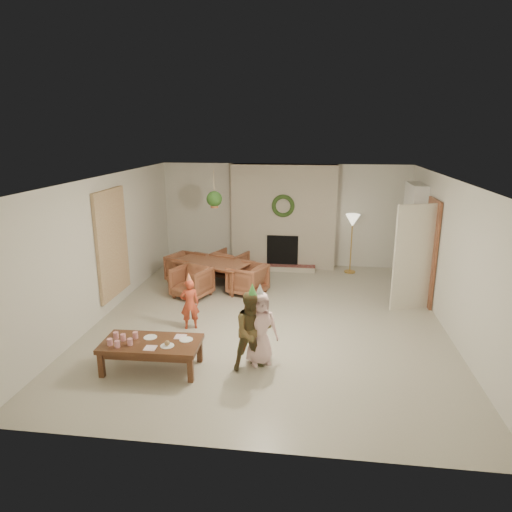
% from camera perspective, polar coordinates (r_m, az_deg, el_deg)
% --- Properties ---
extents(floor, '(7.00, 7.00, 0.00)m').
position_cam_1_polar(floor, '(8.22, 1.73, -7.89)').
color(floor, '#B7B29E').
rests_on(floor, ground).
extents(ceiling, '(7.00, 7.00, 0.00)m').
position_cam_1_polar(ceiling, '(7.58, 1.89, 9.72)').
color(ceiling, white).
rests_on(ceiling, wall_back).
extents(wall_back, '(7.00, 0.00, 7.00)m').
position_cam_1_polar(wall_back, '(11.22, 3.56, 5.15)').
color(wall_back, silver).
rests_on(wall_back, floor).
extents(wall_front, '(7.00, 0.00, 7.00)m').
position_cam_1_polar(wall_front, '(4.55, -2.59, -10.83)').
color(wall_front, silver).
rests_on(wall_front, floor).
extents(wall_left, '(0.00, 7.00, 7.00)m').
position_cam_1_polar(wall_left, '(8.62, -18.46, 1.19)').
color(wall_left, silver).
rests_on(wall_left, floor).
extents(wall_right, '(0.00, 7.00, 7.00)m').
position_cam_1_polar(wall_right, '(8.10, 23.43, -0.19)').
color(wall_right, silver).
rests_on(wall_right, floor).
extents(fireplace_mass, '(2.50, 0.40, 2.50)m').
position_cam_1_polar(fireplace_mass, '(11.02, 3.49, 4.96)').
color(fireplace_mass, '#581B17').
rests_on(fireplace_mass, floor).
extents(fireplace_hearth, '(1.60, 0.30, 0.12)m').
position_cam_1_polar(fireplace_hearth, '(10.96, 3.26, -1.50)').
color(fireplace_hearth, maroon).
rests_on(fireplace_hearth, floor).
extents(fireplace_firebox, '(0.75, 0.12, 0.75)m').
position_cam_1_polar(fireplace_firebox, '(11.02, 3.36, 0.70)').
color(fireplace_firebox, black).
rests_on(fireplace_firebox, floor).
extents(fireplace_wreath, '(0.54, 0.10, 0.54)m').
position_cam_1_polar(fireplace_wreath, '(10.74, 3.43, 6.31)').
color(fireplace_wreath, '#244018').
rests_on(fireplace_wreath, fireplace_mass).
extents(floor_lamp_base, '(0.26, 0.26, 0.03)m').
position_cam_1_polar(floor_lamp_base, '(11.04, 11.71, -1.94)').
color(floor_lamp_base, gold).
rests_on(floor_lamp_base, floor).
extents(floor_lamp_post, '(0.03, 0.03, 1.26)m').
position_cam_1_polar(floor_lamp_post, '(10.87, 11.90, 1.28)').
color(floor_lamp_post, gold).
rests_on(floor_lamp_post, floor).
extents(floor_lamp_shade, '(0.34, 0.34, 0.28)m').
position_cam_1_polar(floor_lamp_shade, '(10.74, 12.08, 4.41)').
color(floor_lamp_shade, beige).
rests_on(floor_lamp_shade, floor_lamp_post).
extents(bookshelf_carcass, '(0.30, 1.00, 2.20)m').
position_cam_1_polar(bookshelf_carcass, '(10.27, 19.11, 2.49)').
color(bookshelf_carcass, white).
rests_on(bookshelf_carcass, floor).
extents(bookshelf_shelf_a, '(0.30, 0.92, 0.03)m').
position_cam_1_polar(bookshelf_shelf_a, '(10.42, 18.68, -0.99)').
color(bookshelf_shelf_a, white).
rests_on(bookshelf_shelf_a, bookshelf_carcass).
extents(bookshelf_shelf_b, '(0.30, 0.92, 0.03)m').
position_cam_1_polar(bookshelf_shelf_b, '(10.32, 18.87, 1.14)').
color(bookshelf_shelf_b, white).
rests_on(bookshelf_shelf_b, bookshelf_carcass).
extents(bookshelf_shelf_c, '(0.30, 0.92, 0.03)m').
position_cam_1_polar(bookshelf_shelf_c, '(10.23, 19.07, 3.31)').
color(bookshelf_shelf_c, white).
rests_on(bookshelf_shelf_c, bookshelf_carcass).
extents(bookshelf_shelf_d, '(0.30, 0.92, 0.03)m').
position_cam_1_polar(bookshelf_shelf_d, '(10.16, 19.27, 5.51)').
color(bookshelf_shelf_d, white).
rests_on(bookshelf_shelf_d, bookshelf_carcass).
extents(books_row_lower, '(0.20, 0.40, 0.24)m').
position_cam_1_polar(books_row_lower, '(10.24, 18.80, -0.47)').
color(books_row_lower, '#B02023').
rests_on(books_row_lower, bookshelf_shelf_a).
extents(books_row_mid, '(0.20, 0.44, 0.24)m').
position_cam_1_polar(books_row_mid, '(10.33, 18.78, 1.96)').
color(books_row_mid, navy).
rests_on(books_row_mid, bookshelf_shelf_b).
extents(books_row_upper, '(0.20, 0.36, 0.22)m').
position_cam_1_polar(books_row_upper, '(10.11, 19.13, 3.91)').
color(books_row_upper, '#BF7928').
rests_on(books_row_upper, bookshelf_shelf_c).
extents(door_frame, '(0.05, 0.86, 2.04)m').
position_cam_1_polar(door_frame, '(9.27, 21.09, 0.44)').
color(door_frame, brown).
rests_on(door_frame, floor).
extents(door_leaf, '(0.77, 0.32, 2.00)m').
position_cam_1_polar(door_leaf, '(8.83, 19.24, -0.23)').
color(door_leaf, beige).
rests_on(door_leaf, floor).
extents(curtain_panel, '(0.06, 1.20, 2.00)m').
position_cam_1_polar(curtain_panel, '(8.78, -17.67, 1.51)').
color(curtain_panel, beige).
rests_on(curtain_panel, wall_left).
extents(dining_table, '(1.84, 1.45, 0.57)m').
position_cam_1_polar(dining_table, '(9.79, -5.56, -2.28)').
color(dining_table, brown).
rests_on(dining_table, floor).
extents(dining_chair_near, '(0.88, 0.90, 0.63)m').
position_cam_1_polar(dining_chair_near, '(9.24, -8.10, -3.26)').
color(dining_chair_near, brown).
rests_on(dining_chair_near, floor).
extents(dining_chair_far, '(0.88, 0.90, 0.63)m').
position_cam_1_polar(dining_chair_far, '(10.34, -3.29, -1.08)').
color(dining_chair_far, brown).
rests_on(dining_chair_far, floor).
extents(dining_chair_left, '(0.90, 0.88, 0.63)m').
position_cam_1_polar(dining_chair_left, '(10.19, -8.84, -1.49)').
color(dining_chair_left, brown).
rests_on(dining_chair_left, floor).
extents(dining_chair_right, '(0.90, 0.88, 0.63)m').
position_cam_1_polar(dining_chair_right, '(9.32, -1.07, -2.94)').
color(dining_chair_right, brown).
rests_on(dining_chair_right, floor).
extents(hanging_plant_cord, '(0.01, 0.01, 0.70)m').
position_cam_1_polar(hanging_plant_cord, '(9.30, -5.31, 8.57)').
color(hanging_plant_cord, tan).
rests_on(hanging_plant_cord, ceiling).
extents(hanging_plant_pot, '(0.16, 0.16, 0.12)m').
position_cam_1_polar(hanging_plant_pot, '(9.35, -5.26, 6.44)').
color(hanging_plant_pot, '#A45B35').
rests_on(hanging_plant_pot, hanging_plant_cord).
extents(hanging_plant_foliage, '(0.32, 0.32, 0.32)m').
position_cam_1_polar(hanging_plant_foliage, '(9.33, -5.27, 7.17)').
color(hanging_plant_foliage, '#234B19').
rests_on(hanging_plant_foliage, hanging_plant_pot).
extents(coffee_table_top, '(1.39, 0.72, 0.06)m').
position_cam_1_polar(coffee_table_top, '(6.61, -13.06, -10.72)').
color(coffee_table_top, '#56321C').
rests_on(coffee_table_top, floor).
extents(coffee_table_apron, '(1.28, 0.61, 0.08)m').
position_cam_1_polar(coffee_table_apron, '(6.64, -13.02, -11.29)').
color(coffee_table_apron, '#56321C').
rests_on(coffee_table_apron, floor).
extents(coffee_leg_fl, '(0.08, 0.08, 0.36)m').
position_cam_1_polar(coffee_leg_fl, '(6.69, -18.91, -12.86)').
color(coffee_leg_fl, '#56321C').
rests_on(coffee_leg_fl, floor).
extents(coffee_leg_fr, '(0.08, 0.08, 0.36)m').
position_cam_1_polar(coffee_leg_fr, '(6.30, -8.24, -13.98)').
color(coffee_leg_fr, '#56321C').
rests_on(coffee_leg_fr, floor).
extents(coffee_leg_bl, '(0.08, 0.08, 0.36)m').
position_cam_1_polar(coffee_leg_bl, '(7.14, -17.05, -10.81)').
color(coffee_leg_bl, '#56321C').
rests_on(coffee_leg_bl, floor).
extents(coffee_leg_br, '(0.08, 0.08, 0.36)m').
position_cam_1_polar(coffee_leg_br, '(6.78, -7.10, -11.69)').
color(coffee_leg_br, '#56321C').
rests_on(coffee_leg_br, floor).
extents(cup_a, '(0.08, 0.08, 0.09)m').
position_cam_1_polar(cup_a, '(6.63, -17.94, -10.26)').
color(cup_a, white).
rests_on(cup_a, coffee_table_top).
extents(cup_b, '(0.08, 0.08, 0.09)m').
position_cam_1_polar(cup_b, '(6.80, -17.23, -9.52)').
color(cup_b, white).
rests_on(cup_b, coffee_table_top).
extents(cup_c, '(0.08, 0.08, 0.09)m').
position_cam_1_polar(cup_c, '(6.53, -17.09, -10.56)').
color(cup_c, white).
rests_on(cup_c, coffee_table_top).
extents(cup_d, '(0.08, 0.08, 0.09)m').
position_cam_1_polar(cup_d, '(6.71, -16.40, -9.80)').
color(cup_d, white).
rests_on(cup_d, coffee_table_top).
extents(cup_e, '(0.08, 0.08, 0.09)m').
position_cam_1_polar(cup_e, '(6.55, -15.59, -10.37)').
color(cup_e, white).
rests_on(cup_e, coffee_table_top).
extents(cup_f, '(0.08, 0.08, 0.09)m').
position_cam_1_polar(cup_f, '(6.73, -14.95, -9.61)').
color(cup_f, white).
rests_on(cup_f, coffee_table_top).
extents(plate_a, '(0.19, 0.19, 0.01)m').
position_cam_1_polar(plate_a, '(6.72, -13.17, -9.94)').
color(plate_a, white).
rests_on(plate_a, coffee_table_top).
extents(plate_b, '(0.19, 0.19, 0.01)m').
position_cam_1_polar(plate_b, '(6.43, -11.12, -11.03)').
color(plate_b, white).
rests_on(plate_b, coffee_table_top).
extents(plate_c, '(0.19, 0.19, 0.01)m').
position_cam_1_polar(plate_c, '(6.55, -8.79, -10.36)').
color(plate_c, white).
rests_on(plate_c, coffee_table_top).
extents(food_scoop, '(0.08, 0.08, 0.07)m').
position_cam_1_polar(food_scoop, '(6.41, -11.14, -10.70)').
color(food_scoop, tan).
rests_on(food_scoop, plate_b).
extents(napkin_left, '(0.16, 0.16, 0.01)m').
position_cam_1_polar(napkin_left, '(6.42, -13.17, -11.21)').
color(napkin_left, '#F6B5CD').
rests_on(napkin_left, coffee_table_top).
extents(napkin_right, '(0.16, 0.16, 0.01)m').
position_cam_1_polar(napkin_right, '(6.65, -9.50, -10.00)').
color(napkin_right, '#F6B5CD').
rests_on(napkin_right, coffee_table_top).
extents(child_red, '(0.37, 0.30, 0.88)m').
position_cam_1_polar(child_red, '(7.76, -8.35, -6.01)').
color(child_red, '#C14329').
rests_on(child_red, floor).
extents(party_hat_red, '(0.12, 0.12, 0.17)m').
position_cam_1_polar(party_hat_red, '(7.60, -8.48, -2.67)').
color(party_hat_red, gold).
rests_on(party_hat_red, child_red).
extents(child_plaid, '(0.69, 0.64, 1.14)m').
position_cam_1_polar(child_plaid, '(6.38, -0.46, -9.44)').
color(child_plaid, brown).
rests_on(child_plaid, floor).
extents(party_hat_plaid, '(0.15, 0.15, 0.19)m').
position_cam_1_polar(party_hat_plaid, '(6.15, -0.47, -4.25)').
color(party_hat_plaid, '#50B94F').
rests_on(party_hat_plaid, child_plaid).
extents(child_pink, '(0.62, 0.54, 1.08)m').
position_cam_1_polar(child_pink, '(6.55, 0.49, -9.09)').
color(child_pink, '#FBC9C8').
rests_on(child_pink, floor).
extents(party_hat_pink, '(0.17, 0.17, 0.19)m').
position_cam_1_polar(party_hat_pink, '(6.33, 0.50, -4.29)').
color(party_hat_pink, silver).
rests_on(party_hat_pink, child_pink).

